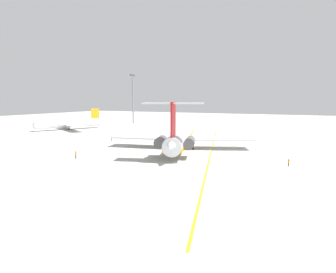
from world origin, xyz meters
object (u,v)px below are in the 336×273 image
at_px(ground_crew_portside, 244,137).
at_px(light_mast, 133,97).
at_px(ground_crew_near_tail, 76,154).
at_px(main_jetliner, 181,136).
at_px(ground_crew_starboard, 289,161).
at_px(safety_cone_nose, 233,138).
at_px(ground_crew_near_nose, 111,137).
at_px(airliner_mid_left, 67,124).

bearing_deg(ground_crew_portside, light_mast, 115.48).
bearing_deg(ground_crew_near_tail, main_jetliner, -46.03).
xyz_separation_m(ground_crew_starboard, safety_cone_nose, (35.22, 18.75, -0.77)).
distance_m(ground_crew_near_tail, light_mast, 94.23).
bearing_deg(ground_crew_near_nose, ground_crew_portside, -150.68).
height_order(main_jetliner, ground_crew_starboard, main_jetliner).
height_order(airliner_mid_left, safety_cone_nose, airliner_mid_left).
bearing_deg(light_mast, safety_cone_nose, -120.19).
distance_m(main_jetliner, light_mast, 84.55).
relative_size(airliner_mid_left, ground_crew_portside, 16.16).
xyz_separation_m(ground_crew_near_tail, light_mast, (84.75, 38.96, 13.38)).
bearing_deg(airliner_mid_left, safety_cone_nose, 120.81).
bearing_deg(ground_crew_near_tail, ground_crew_portside, -41.70).
height_order(main_jetliner, ground_crew_near_nose, main_jetliner).
height_order(ground_crew_portside, ground_crew_starboard, ground_crew_portside).
bearing_deg(ground_crew_near_nose, ground_crew_near_tail, 112.97).
bearing_deg(main_jetliner, ground_crew_starboard, -125.56).
bearing_deg(ground_crew_near_nose, airliner_mid_left, -24.08).
xyz_separation_m(airliner_mid_left, ground_crew_near_tail, (-44.93, -47.72, -1.53)).
xyz_separation_m(ground_crew_near_nose, light_mast, (59.09, 29.46, 13.39)).
bearing_deg(ground_crew_starboard, airliner_mid_left, -145.43).
bearing_deg(ground_crew_starboard, safety_cone_nose, 172.16).
bearing_deg(safety_cone_nose, ground_crew_near_nose, 122.99).
bearing_deg(ground_crew_near_nose, safety_cone_nose, -144.34).
bearing_deg(ground_crew_starboard, ground_crew_near_tail, -109.68).
relative_size(airliner_mid_left, ground_crew_near_tail, 15.88).
distance_m(ground_crew_near_tail, ground_crew_portside, 53.15).
bearing_deg(airliner_mid_left, ground_crew_near_tail, 75.26).
height_order(ground_crew_near_nose, light_mast, light_mast).
relative_size(main_jetliner, light_mast, 1.60).
bearing_deg(safety_cone_nose, ground_crew_starboard, -151.97).
relative_size(ground_crew_starboard, light_mast, 0.06).
height_order(main_jetliner, airliner_mid_left, main_jetliner).
relative_size(airliner_mid_left, safety_cone_nose, 51.53).
distance_m(ground_crew_starboard, safety_cone_nose, 39.91).
xyz_separation_m(ground_crew_near_nose, ground_crew_starboard, (-13.09, -52.83, -0.07)).
bearing_deg(ground_crew_portside, ground_crew_starboard, -99.36).
relative_size(ground_crew_near_nose, safety_cone_nose, 3.21).
distance_m(airliner_mid_left, light_mast, 42.47).
height_order(main_jetliner, safety_cone_nose, main_jetliner).
bearing_deg(main_jetliner, ground_crew_near_nose, 64.40).
distance_m(ground_crew_portside, ground_crew_starboard, 35.43).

